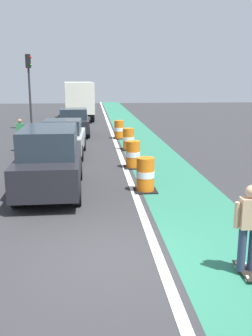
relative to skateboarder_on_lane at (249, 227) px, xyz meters
The scene contains 14 objects.
ground_plane 2.66m from the skateboarder_on_lane, 162.05° to the left, with size 100.00×100.00×0.00m, color #2D2D30.
bike_lane_strip 12.80m from the skateboarder_on_lane, 89.89° to the left, with size 2.50×80.00×0.01m, color #286B51.
lane_divider_stripe 12.89m from the skateboarder_on_lane, 96.59° to the left, with size 0.20×80.00×0.01m, color silver.
skateboarder_on_lane is the anchor object (origin of this frame).
parked_suv_nearest 6.94m from the skateboarder_on_lane, 126.04° to the left, with size 1.97×4.63×2.04m.
parked_sedan_second 12.09m from the skateboarder_on_lane, 109.82° to the left, with size 2.00×4.15×1.70m.
parked_sedan_third 18.36m from the skateboarder_on_lane, 102.30° to the left, with size 2.03×4.16×1.70m.
traffic_barrel_front 5.51m from the skateboarder_on_lane, 101.67° to the left, with size 0.73×0.73×1.09m.
traffic_barrel_mid 8.76m from the skateboarder_on_lane, 97.60° to the left, with size 0.73×0.73×1.09m.
traffic_barrel_back 12.68m from the skateboarder_on_lane, 94.36° to the left, with size 0.73×0.73×1.09m.
traffic_barrel_far 16.40m from the skateboarder_on_lane, 94.11° to the left, with size 0.73×0.73×1.09m.
delivery_truck_down_block 27.96m from the skateboarder_on_lane, 98.10° to the left, with size 2.83×7.74×3.23m.
traffic_light_corner 22.05m from the skateboarder_on_lane, 108.56° to the left, with size 0.41×0.32×5.10m.
pedestrian_crossing 14.07m from the skateboarder_on_lane, 116.37° to the left, with size 0.34×0.20×1.61m.
Camera 1 is at (-0.37, -6.90, 3.49)m, focal length 40.62 mm.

